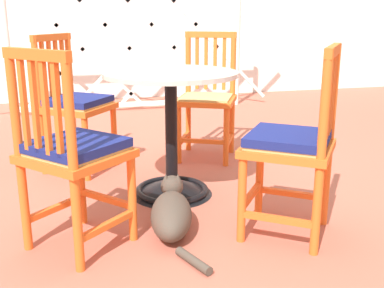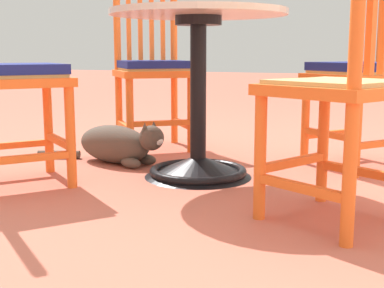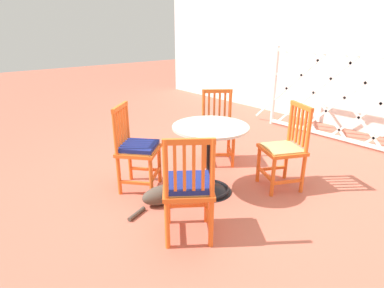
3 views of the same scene
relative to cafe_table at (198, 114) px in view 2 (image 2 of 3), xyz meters
name	(u,v)px [view 2 (image 2 of 3)]	position (x,y,z in m)	size (l,w,h in m)	color
ground_plane	(199,179)	(0.04, 0.02, -0.28)	(24.00, 24.00, 0.00)	#BC604C
cafe_table	(198,114)	(0.00, 0.00, 0.00)	(0.76, 0.76, 0.73)	black
orange_chair_near_fence	(362,74)	(-0.52, 0.63, 0.16)	(0.56, 0.56, 0.91)	orange
orange_chair_by_planter	(152,71)	(-0.56, -0.52, 0.16)	(0.56, 0.56, 0.91)	orange
orange_chair_tucked_in	(10,78)	(0.44, -0.65, 0.16)	(0.56, 0.56, 0.91)	orange
orange_chair_facing_out	(345,90)	(0.42, 0.68, 0.15)	(0.54, 0.54, 0.91)	orange
tabby_cat	(119,145)	(-0.11, -0.47, -0.19)	(0.30, 0.75, 0.23)	#4C4238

